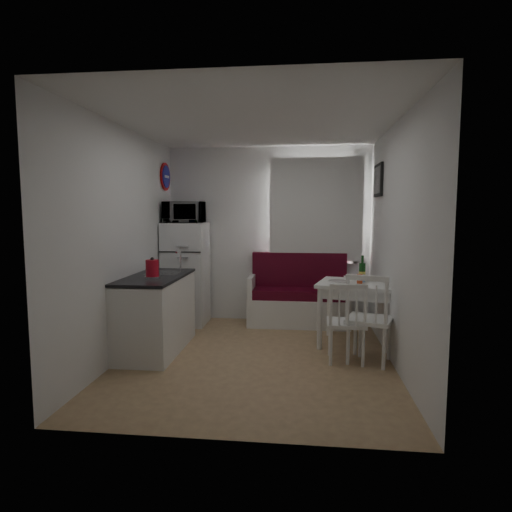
{
  "coord_description": "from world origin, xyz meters",
  "views": [
    {
      "loc": [
        0.52,
        -4.64,
        1.65
      ],
      "look_at": [
        -0.05,
        0.5,
        1.11
      ],
      "focal_mm": 30.0,
      "sensor_mm": 36.0,
      "label": 1
    }
  ],
  "objects_px": {
    "kitchen_counter": "(156,313)",
    "wine_bottle": "(362,269)",
    "chair_left": "(347,314)",
    "bench": "(299,301)",
    "fridge": "(186,274)",
    "kettle": "(152,268)",
    "dining_table": "(363,290)",
    "chair_right": "(371,310)",
    "microwave": "(184,212)"
  },
  "relations": [
    {
      "from": "bench",
      "to": "microwave",
      "type": "distance_m",
      "value": 2.1
    },
    {
      "from": "bench",
      "to": "fridge",
      "type": "xyz_separation_m",
      "value": [
        -1.64,
        -0.11,
        0.4
      ]
    },
    {
      "from": "dining_table",
      "to": "kettle",
      "type": "xyz_separation_m",
      "value": [
        -2.4,
        -0.67,
        0.32
      ]
    },
    {
      "from": "chair_left",
      "to": "kettle",
      "type": "distance_m",
      "value": 2.2
    },
    {
      "from": "dining_table",
      "to": "wine_bottle",
      "type": "height_order",
      "value": "wine_bottle"
    },
    {
      "from": "microwave",
      "to": "wine_bottle",
      "type": "height_order",
      "value": "microwave"
    },
    {
      "from": "fridge",
      "to": "chair_left",
      "type": "bearing_deg",
      "value": -33.92
    },
    {
      "from": "dining_table",
      "to": "microwave",
      "type": "bearing_deg",
      "value": 176.86
    },
    {
      "from": "kitchen_counter",
      "to": "chair_left",
      "type": "relative_size",
      "value": 2.76
    },
    {
      "from": "bench",
      "to": "kettle",
      "type": "distance_m",
      "value": 2.36
    },
    {
      "from": "chair_left",
      "to": "wine_bottle",
      "type": "xyz_separation_m",
      "value": [
        0.25,
        0.76,
        0.4
      ]
    },
    {
      "from": "fridge",
      "to": "wine_bottle",
      "type": "height_order",
      "value": "fridge"
    },
    {
      "from": "chair_left",
      "to": "fridge",
      "type": "height_order",
      "value": "fridge"
    },
    {
      "from": "bench",
      "to": "wine_bottle",
      "type": "height_order",
      "value": "wine_bottle"
    },
    {
      "from": "kettle",
      "to": "wine_bottle",
      "type": "distance_m",
      "value": 2.52
    },
    {
      "from": "bench",
      "to": "microwave",
      "type": "xyz_separation_m",
      "value": [
        -1.64,
        -0.16,
        1.29
      ]
    },
    {
      "from": "chair_left",
      "to": "microwave",
      "type": "bearing_deg",
      "value": 148.65
    },
    {
      "from": "fridge",
      "to": "kitchen_counter",
      "type": "bearing_deg",
      "value": -90.9
    },
    {
      "from": "kitchen_counter",
      "to": "dining_table",
      "type": "distance_m",
      "value": 2.5
    },
    {
      "from": "bench",
      "to": "chair_left",
      "type": "height_order",
      "value": "bench"
    },
    {
      "from": "chair_right",
      "to": "kettle",
      "type": "xyz_separation_m",
      "value": [
        -2.4,
        0.0,
        0.41
      ]
    },
    {
      "from": "wine_bottle",
      "to": "microwave",
      "type": "bearing_deg",
      "value": 164.89
    },
    {
      "from": "kitchen_counter",
      "to": "wine_bottle",
      "type": "height_order",
      "value": "kitchen_counter"
    },
    {
      "from": "chair_left",
      "to": "chair_right",
      "type": "relative_size",
      "value": 0.82
    },
    {
      "from": "fridge",
      "to": "kettle",
      "type": "height_order",
      "value": "fridge"
    },
    {
      "from": "chair_right",
      "to": "kettle",
      "type": "relative_size",
      "value": 2.5
    },
    {
      "from": "fridge",
      "to": "kettle",
      "type": "relative_size",
      "value": 6.38
    },
    {
      "from": "kitchen_counter",
      "to": "wine_bottle",
      "type": "relative_size",
      "value": 4.08
    },
    {
      "from": "dining_table",
      "to": "microwave",
      "type": "distance_m",
      "value": 2.71
    },
    {
      "from": "wine_bottle",
      "to": "kettle",
      "type": "bearing_deg",
      "value": -162.22
    },
    {
      "from": "bench",
      "to": "chair_left",
      "type": "relative_size",
      "value": 3.05
    },
    {
      "from": "dining_table",
      "to": "chair_left",
      "type": "relative_size",
      "value": 2.5
    },
    {
      "from": "bench",
      "to": "fridge",
      "type": "relative_size",
      "value": 0.98
    },
    {
      "from": "bench",
      "to": "chair_left",
      "type": "distance_m",
      "value": 1.68
    },
    {
      "from": "dining_table",
      "to": "chair_left",
      "type": "distance_m",
      "value": 0.72
    },
    {
      "from": "kitchen_counter",
      "to": "kettle",
      "type": "xyz_separation_m",
      "value": [
        0.05,
        -0.23,
        0.56
      ]
    },
    {
      "from": "fridge",
      "to": "chair_right",
      "type": "bearing_deg",
      "value": -31.31
    },
    {
      "from": "kitchen_counter",
      "to": "microwave",
      "type": "bearing_deg",
      "value": 89.06
    },
    {
      "from": "chair_left",
      "to": "microwave",
      "type": "xyz_separation_m",
      "value": [
        -2.18,
        1.42,
        1.09
      ]
    },
    {
      "from": "chair_left",
      "to": "fridge",
      "type": "xyz_separation_m",
      "value": [
        -2.18,
        1.47,
        0.19
      ]
    },
    {
      "from": "kitchen_counter",
      "to": "fridge",
      "type": "bearing_deg",
      "value": 89.1
    },
    {
      "from": "kitchen_counter",
      "to": "dining_table",
      "type": "xyz_separation_m",
      "value": [
        2.45,
        0.44,
        0.24
      ]
    },
    {
      "from": "chair_left",
      "to": "kitchen_counter",
      "type": "bearing_deg",
      "value": 175.87
    },
    {
      "from": "fridge",
      "to": "bench",
      "type": "bearing_deg",
      "value": 3.96
    },
    {
      "from": "kitchen_counter",
      "to": "chair_left",
      "type": "xyz_separation_m",
      "value": [
        2.2,
        -0.22,
        0.1
      ]
    },
    {
      "from": "microwave",
      "to": "kettle",
      "type": "bearing_deg",
      "value": -88.79
    },
    {
      "from": "bench",
      "to": "wine_bottle",
      "type": "xyz_separation_m",
      "value": [
        0.79,
        -0.82,
        0.6
      ]
    },
    {
      "from": "fridge",
      "to": "microwave",
      "type": "relative_size",
      "value": 2.7
    },
    {
      "from": "kitchen_counter",
      "to": "bench",
      "type": "bearing_deg",
      "value": 39.22
    },
    {
      "from": "fridge",
      "to": "microwave",
      "type": "distance_m",
      "value": 0.9
    }
  ]
}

